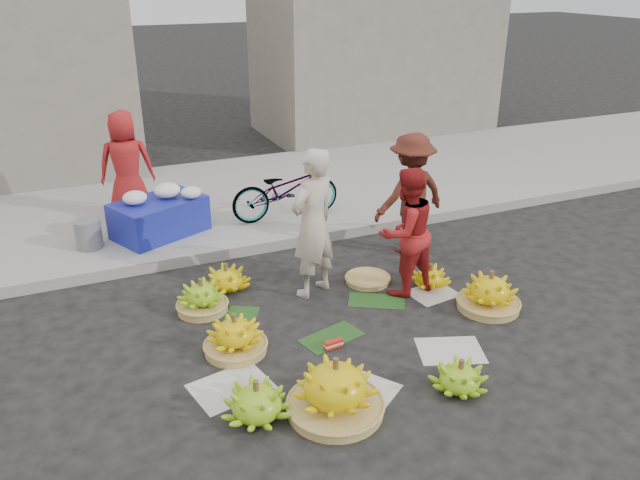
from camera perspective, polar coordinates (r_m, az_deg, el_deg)
name	(u,v)px	position (r m, az deg, el deg)	size (l,w,h in m)	color
ground	(332,326)	(6.80, 1.15, -7.89)	(80.00, 80.00, 0.00)	black
curb	(266,244)	(8.58, -4.94, -0.36)	(40.00, 0.25, 0.15)	gray
sidewalk	(225,197)	(10.46, -8.67, 3.86)	(40.00, 4.00, 0.12)	gray
building_right	(374,19)	(14.73, 4.98, 19.46)	(5.00, 3.00, 5.00)	gray
newspaper_scatter	(366,366)	(6.20, 4.27, -11.40)	(3.20, 1.80, 0.00)	silver
banana_leaves	(317,319)	(6.92, -0.30, -7.24)	(2.00, 1.00, 0.00)	#194216
banana_bunch_0	(235,336)	(6.35, -7.78, -8.67)	(0.67, 0.67, 0.44)	#A88846
banana_bunch_1	(257,402)	(5.50, -5.81, -14.49)	(0.77, 0.77, 0.38)	#6FAF19
banana_bunch_2	(335,388)	(5.49, 1.42, -13.39)	(1.01, 1.01, 0.55)	#A88846
banana_bunch_3	(460,377)	(5.93, 12.67, -12.14)	(0.60, 0.60, 0.33)	#6FAF19
banana_bunch_4	(490,292)	(7.29, 15.25, -4.63)	(0.78, 0.78, 0.47)	#A88846
banana_bunch_5	(430,276)	(7.68, 10.04, -3.29)	(0.54, 0.54, 0.29)	yellow
banana_bunch_6	(202,298)	(7.12, -10.76, -5.19)	(0.56, 0.56, 0.40)	#A88846
banana_bunch_7	(226,278)	(7.54, -8.55, -3.49)	(0.67, 0.67, 0.35)	yellow
basket_spare	(368,280)	(7.70, 4.37, -3.64)	(0.53, 0.53, 0.06)	#A88846
incense_stack	(334,344)	(6.41, 1.25, -9.51)	(0.20, 0.06, 0.08)	red
vendor_cream	(313,224)	(7.09, -0.67, 1.52)	(0.64, 0.42, 1.76)	beige
vendor_red	(406,232)	(7.22, 7.87, 0.72)	(0.75, 0.58, 1.53)	red
man_striped	(411,194)	(8.31, 8.29, 4.17)	(1.06, 0.61, 1.63)	maroon
flower_table	(160,215)	(8.94, -14.45, 2.26)	(1.41, 1.19, 0.70)	navy
grey_bucket	(88,234)	(8.81, -20.41, 0.52)	(0.34, 0.34, 0.39)	slate
flower_vendor	(126,165)	(9.55, -17.28, 6.56)	(0.78, 0.51, 1.60)	red
bicycle	(285,190)	(9.21, -3.18, 4.59)	(1.64, 0.57, 0.86)	gray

